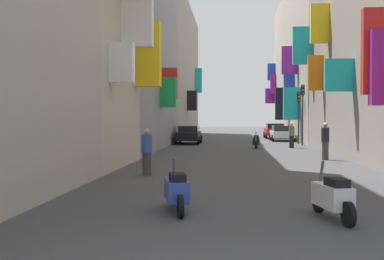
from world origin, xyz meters
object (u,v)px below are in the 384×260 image
Objects in this scene: parked_car_red at (274,130)px; parked_car_white at (282,133)px; parked_car_black at (189,134)px; traffic_light_far_corner at (299,108)px; scooter_white at (333,196)px; pedestrian_near_right at (325,141)px; pedestrian_near_left at (147,152)px; pedestrian_crossing at (292,135)px; scooter_black at (256,141)px; scooter_blue at (176,190)px; traffic_light_near_corner at (303,104)px.

parked_car_white is at bearing -88.24° from parked_car_red.
parked_car_black is at bearing -146.51° from parked_car_white.
traffic_light_far_corner is at bearing -84.96° from parked_car_red.
scooter_white is 14.03m from pedestrian_near_right.
pedestrian_near_left is at bearing -137.97° from pedestrian_near_right.
parked_car_red is 15.31m from pedestrian_crossing.
traffic_light_far_corner is at bearing 68.71° from pedestrian_near_left.
pedestrian_near_right is 0.45× the size of traffic_light_far_corner.
parked_car_white is (7.69, 5.09, -0.03)m from parked_car_black.
scooter_black is 0.46× the size of traffic_light_far_corner.
parked_car_white is at bearing 33.49° from parked_car_black.
traffic_light_far_corner is at bearing -81.41° from parked_car_white.
scooter_white is 1.06× the size of pedestrian_near_right.
scooter_black is 1.13× the size of pedestrian_near_left.
scooter_blue is 14.41m from pedestrian_near_right.
scooter_black is at bearing -170.92° from pedestrian_crossing.
parked_car_white is 19.06m from pedestrian_near_right.
parked_car_red is 12.32m from traffic_light_near_corner.
pedestrian_near_left is at bearing -102.96° from parked_car_red.
traffic_light_near_corner is (1.18, 3.24, 2.16)m from pedestrian_crossing.
traffic_light_far_corner is at bearing 0.76° from parked_car_black.
scooter_black is at bearing -99.30° from parked_car_red.
pedestrian_near_left is (-1.80, 6.53, 0.36)m from scooter_blue.
traffic_light_far_corner is (0.65, 14.08, 1.84)m from pedestrian_near_right.
pedestrian_near_left is at bearing -111.29° from traffic_light_far_corner.
parked_car_white is 10.61m from scooter_black.
traffic_light_far_corner is at bearing 56.52° from scooter_black.
parked_car_black is at bearing 146.86° from pedestrian_crossing.
pedestrian_near_right is (7.80, -13.97, 0.16)m from parked_car_black.
parked_car_black is 16.00m from pedestrian_near_right.
scooter_white is at bearing -54.82° from pedestrian_near_left.
parked_car_black is 7.16m from scooter_black.
pedestrian_near_right reaches higher than scooter_black.
parked_car_white is 2.23× the size of pedestrian_near_right.
parked_car_black is 28.28m from scooter_white.
parked_car_red is 2.35× the size of scooter_white.
scooter_white is at bearing -96.37° from traffic_light_far_corner.
scooter_blue is 0.43× the size of traffic_light_near_corner.
traffic_light_near_corner is (3.55, 3.62, 2.54)m from scooter_black.
pedestrian_crossing reaches higher than parked_car_red.
parked_car_black is 8.94m from traffic_light_near_corner.
traffic_light_far_corner is (3.11, 27.88, 2.28)m from scooter_white.
parked_car_black is 0.97× the size of traffic_light_near_corner.
traffic_light_near_corner reaches higher than scooter_black.
parked_car_red is 32.04m from pedestrian_near_left.
parked_car_black is at bearing 94.49° from scooter_blue.
pedestrian_near_left reaches higher than parked_car_black.
pedestrian_near_right is 0.41× the size of traffic_light_near_corner.
scooter_blue is at bearing -99.76° from parked_car_white.
parked_car_red is 15.90m from scooter_black.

